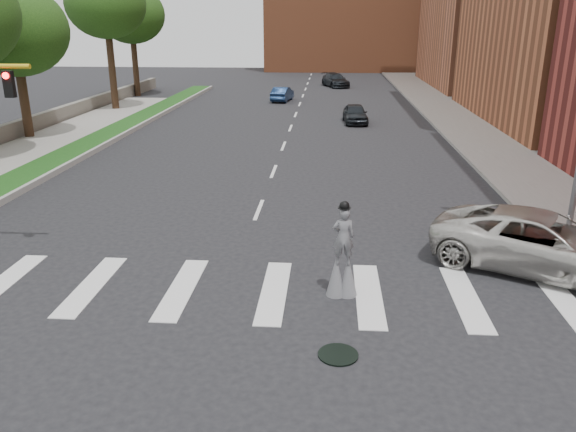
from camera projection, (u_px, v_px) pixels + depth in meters
The scene contains 15 objects.
ground_plane at pixel (221, 307), 14.51m from camera, with size 160.00×160.00×0.00m, color black.
grass_median at pixel (95, 141), 34.11m from camera, with size 2.00×60.00×0.25m, color #143E11.
median_curb at pixel (112, 141), 34.04m from camera, with size 0.20×60.00×0.28m, color gray.
sidewalk_right at pixel (477, 132), 37.18m from camera, with size 5.00×90.00×0.18m, color gray.
stone_wall at pixel (24, 127), 36.24m from camera, with size 0.50×56.00×1.10m, color #615D53.
manhole at pixel (338, 355), 12.42m from camera, with size 0.90×0.90×0.04m, color black.
building_backdrop at pixel (354, 8), 84.65m from camera, with size 26.00×14.00×18.00m, color #A75834.
stilt_performer at pixel (342, 261), 14.86m from camera, with size 0.84×0.54×2.66m.
suv_crossing at pixel (542, 243), 16.43m from camera, with size 2.88×6.25×1.74m, color beige.
car_near at pixel (355, 114), 40.74m from camera, with size 1.61×4.00×1.36m, color black.
car_mid at pixel (282, 94), 52.01m from camera, with size 1.38×3.97×1.31m, color #15294C.
car_far at pixel (335, 80), 63.49m from camera, with size 2.04×5.02×1.46m, color black.
tree_3 at pixel (14, 31), 33.26m from camera, with size 6.36×6.36×9.23m.
tree_4 at pixel (106, 5), 44.02m from camera, with size 6.27×6.27×10.99m.
tree_5 at pixel (131, 15), 53.48m from camera, with size 6.39×6.39×10.37m.
Camera 1 is at (2.68, -12.78, 6.99)m, focal length 35.00 mm.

